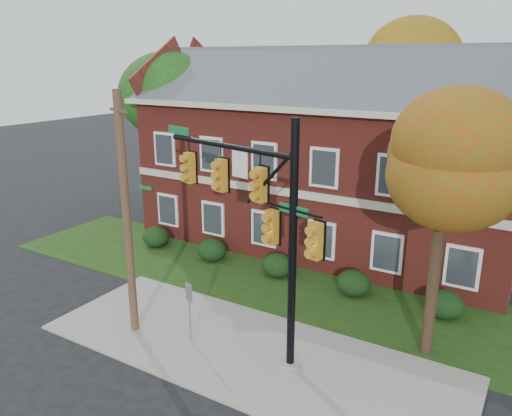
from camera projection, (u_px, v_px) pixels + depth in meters
The scene contains 15 objects.
ground at pixel (229, 368), 15.42m from camera, with size 120.00×120.00×0.00m, color black.
sidewalk at pixel (246, 351), 16.23m from camera, with size 14.00×5.00×0.08m, color gray.
grass_strip at pixel (311, 293), 20.34m from camera, with size 30.00×6.00×0.04m, color #193811.
apartment_building at pixel (329, 146), 24.78m from camera, with size 18.80×8.80×9.74m.
hedge_far_left at pixel (156, 237), 25.22m from camera, with size 1.40×1.26×1.05m, color black.
hedge_left at pixel (212, 250), 23.49m from camera, with size 1.40×1.26×1.05m, color black.
hedge_center at pixel (277, 265), 21.75m from camera, with size 1.40×1.26×1.05m, color black.
hedge_right at pixel (353, 283), 20.02m from camera, with size 1.40×1.26×1.05m, color black.
hedge_far_right at pixel (444, 304), 18.29m from camera, with size 1.40×1.26×1.05m, color black.
tree_near_right at pixel (455, 151), 14.09m from camera, with size 4.50×4.25×8.58m.
tree_left_rear at pixel (163, 105), 28.20m from camera, with size 5.40×5.10×8.88m.
tree_far_rear at pixel (405, 65), 29.44m from camera, with size 6.84×6.46×11.52m.
traffic_signal at pixel (259, 211), 15.03m from camera, with size 6.71×1.84×7.67m.
utility_pole at pixel (126, 217), 16.32m from camera, with size 1.21×0.62×8.29m.
sign_post at pixel (189, 303), 16.37m from camera, with size 0.31×0.12×2.16m.
Camera 1 is at (7.61, -11.00, 9.17)m, focal length 35.00 mm.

